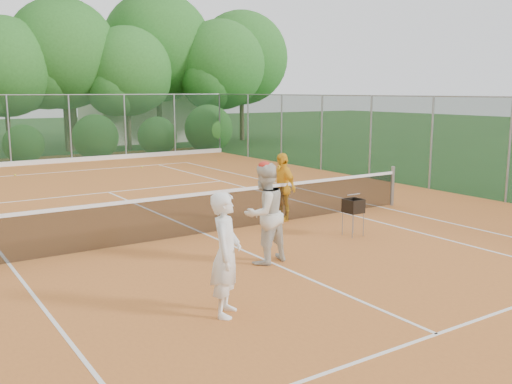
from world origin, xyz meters
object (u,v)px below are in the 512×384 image
player_white (226,254)px  player_yellow (282,187)px  ball_hopper (353,207)px  player_center_grp (264,213)px

player_white → player_yellow: 6.13m
player_yellow → ball_hopper: bearing=11.0°
player_white → ball_hopper: (4.63, 2.35, -0.23)m
player_white → ball_hopper: size_ratio=2.15×
player_white → player_yellow: size_ratio=1.06×
player_white → player_yellow: player_white is taller
player_white → ball_hopper: bearing=-23.0°
player_center_grp → ball_hopper: 2.84m
player_white → player_center_grp: player_center_grp is taller
player_white → ball_hopper: 5.19m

